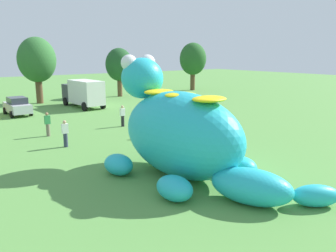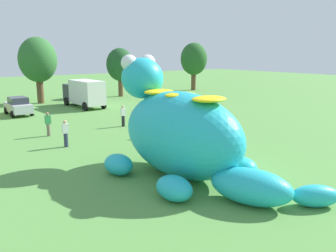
% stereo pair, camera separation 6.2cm
% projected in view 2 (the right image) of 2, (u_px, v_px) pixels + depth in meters
% --- Properties ---
extents(ground_plane, '(160.00, 160.00, 0.00)m').
position_uv_depth(ground_plane, '(209.00, 173.00, 16.72)').
color(ground_plane, '#568E42').
extents(giant_inflatable_creature, '(6.08, 11.00, 5.73)m').
position_uv_depth(giant_inflatable_creature, '(181.00, 133.00, 16.03)').
color(giant_inflatable_creature, '#23B2C6').
rests_on(giant_inflatable_creature, ground).
extents(car_silver, '(2.01, 4.14, 1.72)m').
position_uv_depth(car_silver, '(18.00, 106.00, 32.26)').
color(car_silver, '#B7BABF').
rests_on(car_silver, ground).
extents(box_truck, '(2.66, 6.51, 2.95)m').
position_uv_depth(box_truck, '(84.00, 93.00, 36.76)').
color(box_truck, '#333842').
rests_on(box_truck, ground).
extents(tree_mid_left, '(4.30, 4.30, 7.63)m').
position_uv_depth(tree_mid_left, '(38.00, 60.00, 38.97)').
color(tree_mid_left, brown).
rests_on(tree_mid_left, ground).
extents(tree_centre_left, '(3.65, 3.65, 6.48)m').
position_uv_depth(tree_centre_left, '(120.00, 65.00, 45.44)').
color(tree_centre_left, brown).
rests_on(tree_centre_left, ground).
extents(tree_centre, '(4.17, 4.17, 7.41)m').
position_uv_depth(tree_centre, '(194.00, 59.00, 53.19)').
color(tree_centre, brown).
rests_on(tree_centre, ground).
extents(spectator_near_inflatable, '(0.38, 0.26, 1.71)m').
position_uv_depth(spectator_near_inflatable, '(123.00, 116.00, 27.17)').
color(spectator_near_inflatable, black).
rests_on(spectator_near_inflatable, ground).
extents(spectator_mid_field, '(0.38, 0.26, 1.71)m').
position_uv_depth(spectator_mid_field, '(66.00, 134.00, 21.23)').
color(spectator_mid_field, '#2D334C').
rests_on(spectator_mid_field, ground).
extents(spectator_wandering, '(0.38, 0.26, 1.71)m').
position_uv_depth(spectator_wandering, '(158.00, 125.00, 23.84)').
color(spectator_wandering, '#726656').
rests_on(spectator_wandering, ground).
extents(spectator_far_side, '(0.38, 0.26, 1.71)m').
position_uv_depth(spectator_far_side, '(48.00, 124.00, 24.01)').
color(spectator_far_side, '#726656').
rests_on(spectator_far_side, ground).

